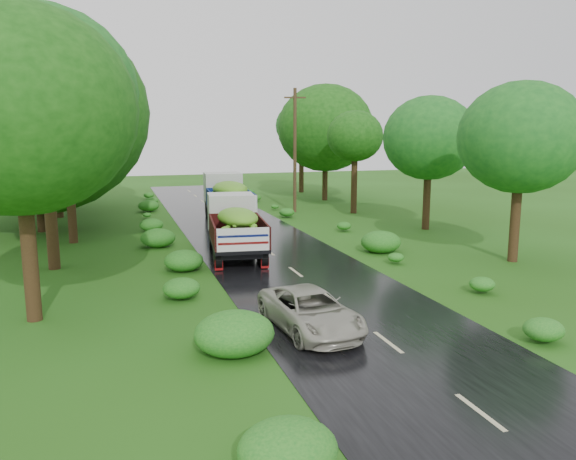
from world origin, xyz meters
name	(u,v)px	position (x,y,z in m)	size (l,w,h in m)	color
ground	(388,343)	(0.00, 0.00, 0.00)	(120.00, 120.00, 0.00)	#224C10
road	(322,292)	(0.00, 5.00, 0.01)	(6.50, 80.00, 0.02)	black
road_lines	(312,285)	(0.00, 6.00, 0.02)	(0.12, 69.60, 0.00)	#BFB78C
truck_near	(235,223)	(-1.67, 11.82, 1.49)	(2.90, 6.47, 2.63)	black
truck_far	(227,195)	(-0.05, 21.63, 1.64)	(2.90, 7.04, 2.90)	black
car	(310,311)	(-1.70, 1.50, 0.60)	(1.92, 4.17, 1.16)	#AAA797
utility_pole	(295,149)	(5.24, 24.10, 4.37)	(1.47, 0.41, 8.48)	#382616
trees_left	(45,112)	(-10.29, 21.82, 6.67)	(6.49, 35.25, 9.10)	black
trees_right	(363,132)	(9.76, 22.86, 5.52)	(4.37, 32.20, 7.61)	black
shrubs	(258,237)	(0.00, 14.00, 0.35)	(11.90, 44.00, 0.70)	#18671B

